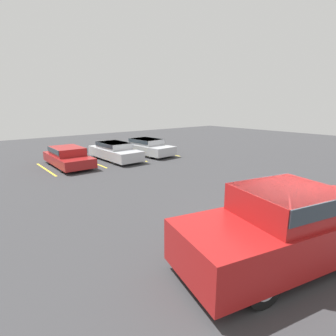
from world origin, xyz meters
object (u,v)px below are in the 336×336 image
pickup_truck (293,224)px  parked_sedan_c (147,146)px  parked_sedan_b (115,151)px  parked_sedan_a (68,156)px

pickup_truck → parked_sedan_c: pickup_truck is taller
pickup_truck → parked_sedan_b: pickup_truck is taller
parked_sedan_c → parked_sedan_b: bearing=-91.6°
parked_sedan_a → parked_sedan_b: 3.20m
parked_sedan_c → parked_sedan_a: bearing=-94.3°
parked_sedan_a → parked_sedan_c: size_ratio=0.97×
parked_sedan_b → parked_sedan_c: size_ratio=1.02×
pickup_truck → parked_sedan_c: 14.84m
parked_sedan_a → parked_sedan_c: (6.04, 0.06, 0.01)m
parked_sedan_b → parked_sedan_c: same height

